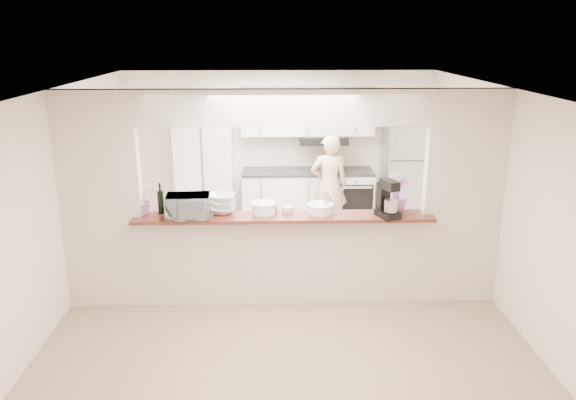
{
  "coord_description": "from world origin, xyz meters",
  "views": [
    {
      "loc": [
        -0.14,
        -6.08,
        3.08
      ],
      "look_at": [
        0.06,
        0.3,
        1.17
      ],
      "focal_mm": 35.0,
      "sensor_mm": 36.0,
      "label": 1
    }
  ],
  "objects_px": {
    "refrigerator": "(406,176)",
    "person": "(329,186)",
    "toaster_oven": "(188,206)",
    "stand_mixer": "(387,200)"
  },
  "relations": [
    {
      "from": "toaster_oven",
      "to": "person",
      "type": "bearing_deg",
      "value": 49.25
    },
    {
      "from": "refrigerator",
      "to": "toaster_oven",
      "type": "bearing_deg",
      "value": -138.58
    },
    {
      "from": "refrigerator",
      "to": "toaster_oven",
      "type": "xyz_separation_m",
      "value": [
        -3.12,
        -2.75,
        0.37
      ]
    },
    {
      "from": "person",
      "to": "stand_mixer",
      "type": "bearing_deg",
      "value": 96.03
    },
    {
      "from": "toaster_oven",
      "to": "person",
      "type": "relative_size",
      "value": 0.3
    },
    {
      "from": "toaster_oven",
      "to": "stand_mixer",
      "type": "relative_size",
      "value": 1.11
    },
    {
      "from": "refrigerator",
      "to": "person",
      "type": "xyz_separation_m",
      "value": [
        -1.29,
        -0.35,
        -0.06
      ]
    },
    {
      "from": "stand_mixer",
      "to": "person",
      "type": "relative_size",
      "value": 0.27
    },
    {
      "from": "toaster_oven",
      "to": "person",
      "type": "distance_m",
      "value": 3.05
    },
    {
      "from": "refrigerator",
      "to": "person",
      "type": "distance_m",
      "value": 1.34
    }
  ]
}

